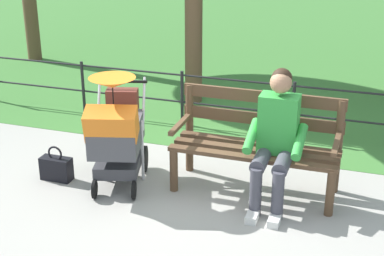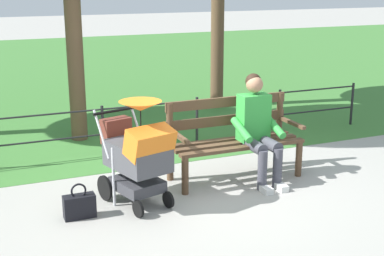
{
  "view_description": "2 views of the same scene",
  "coord_description": "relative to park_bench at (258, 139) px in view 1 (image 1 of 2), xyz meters",
  "views": [
    {
      "loc": [
        -1.59,
        4.96,
        2.71
      ],
      "look_at": [
        -0.02,
        0.24,
        0.7
      ],
      "focal_mm": 54.15,
      "sensor_mm": 36.0,
      "label": 1
    },
    {
      "loc": [
        2.31,
        5.47,
        2.36
      ],
      "look_at": [
        0.0,
        -0.03,
        0.69
      ],
      "focal_mm": 50.63,
      "sensor_mm": 36.0,
      "label": 2
    }
  ],
  "objects": [
    {
      "name": "person_on_bench",
      "position": [
        -0.21,
        0.22,
        0.15
      ],
      "size": [
        0.53,
        0.74,
        1.28
      ],
      "color": "#42424C",
      "rests_on": "ground"
    },
    {
      "name": "handbag",
      "position": [
        1.97,
        0.47,
        -0.4
      ],
      "size": [
        0.32,
        0.14,
        0.37
      ],
      "color": "black",
      "rests_on": "ground"
    },
    {
      "name": "park_fence",
      "position": [
        0.57,
        -1.39,
        -0.11
      ],
      "size": [
        6.98,
        0.04,
        0.7
      ],
      "color": "black",
      "rests_on": "ground"
    },
    {
      "name": "stroller",
      "position": [
        1.31,
        0.38,
        0.07
      ],
      "size": [
        0.71,
        0.98,
        1.15
      ],
      "color": "black",
      "rests_on": "ground"
    },
    {
      "name": "grass_lawn",
      "position": [
        0.57,
        -8.68,
        -0.52
      ],
      "size": [
        40.0,
        16.0,
        0.01
      ],
      "primitive_type": "cube",
      "color": "#3D7533",
      "rests_on": "ground"
    },
    {
      "name": "ground_plane",
      "position": [
        0.57,
        0.12,
        -0.53
      ],
      "size": [
        60.0,
        60.0,
        0.0
      ],
      "primitive_type": "plane",
      "color": "#9E9B93"
    },
    {
      "name": "park_bench",
      "position": [
        0.0,
        0.0,
        0.0
      ],
      "size": [
        1.6,
        0.6,
        0.96
      ],
      "color": "brown",
      "rests_on": "ground"
    }
  ]
}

